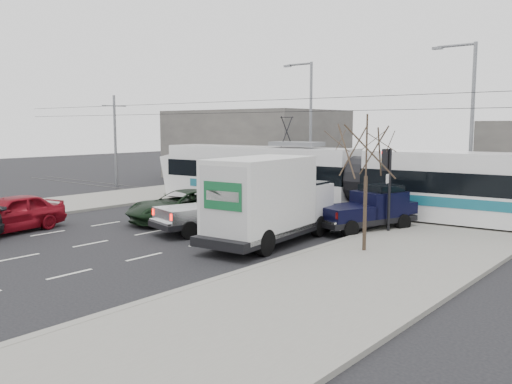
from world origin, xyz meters
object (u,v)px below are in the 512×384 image
Objects in this scene: street_lamp_near at (469,118)px; navy_pickup at (370,208)px; green_car at (183,206)px; tram at (360,181)px; box_truck at (268,201)px; street_lamp_far at (308,120)px; red_car at (9,214)px; silver_pickup at (221,208)px; bare_tree at (366,152)px; traffic_signal at (387,172)px.

street_lamp_near is 1.73× the size of navy_pickup.
street_lamp_near is at bearing 61.20° from green_car.
navy_pickup is (2.39, -3.39, -0.83)m from tram.
street_lamp_far is at bearing 113.18° from box_truck.
red_car is (-2.30, -19.97, -4.26)m from street_lamp_far.
street_lamp_far is (-11.50, 2.00, 0.00)m from street_lamp_near.
silver_pickup is at bearing 160.89° from box_truck.
tram is 4.23m from navy_pickup.
tram is 8.44m from box_truck.
box_truck is at bearing 2.12° from green_car.
street_lamp_far is at bearing 136.44° from tram.
street_lamp_far reaches higher than bare_tree.
bare_tree is 0.56× the size of street_lamp_near.
street_lamp_near reaches higher than box_truck.
tram is 8.17m from silver_pickup.
street_lamp_near is at bearing 39.10° from tram.
tram is 3.55× the size of box_truck.
bare_tree is 1.39× the size of traffic_signal.
green_car is at bearing -131.32° from street_lamp_near.
traffic_signal is at bearing -41.72° from street_lamp_far.
box_truck reaches higher than navy_pickup.
street_lamp_far is at bearing 122.72° from silver_pickup.
traffic_signal reaches higher than navy_pickup.
navy_pickup is (5.22, 4.22, 0.00)m from silver_pickup.
green_car is (-10.14, 0.29, -3.00)m from bare_tree.
street_lamp_near reaches higher than silver_pickup.
green_car is at bearing -82.89° from street_lamp_far.
red_car is (-13.80, -17.97, -4.26)m from street_lamp_near.
street_lamp_far reaches higher than box_truck.
silver_pickup is 9.39m from red_car.
tram is 9.33m from green_car.
silver_pickup is at bearing -71.40° from street_lamp_far.
tram is at bearing -38.78° from street_lamp_far.
street_lamp_near and street_lamp_far have the same top height.
box_truck is at bearing -61.09° from street_lamp_far.
green_car is 7.83m from red_car.
bare_tree is 5.39m from navy_pickup.
tram is 17.08m from red_car.
bare_tree reaches higher than traffic_signal.
traffic_signal reaches higher than box_truck.
green_car is at bearing -135.55° from navy_pickup.
street_lamp_far is 0.35× the size of tram.
red_car reaches higher than green_car.
traffic_signal is 0.69× the size of navy_pickup.
silver_pickup is 2.95m from green_car.
tram is at bearing 144.17° from navy_pickup.
navy_pickup is at bearing 63.99° from box_truck.
silver_pickup is at bearing -115.20° from tram.
street_lamp_near reaches higher than bare_tree.
navy_pickup is (-0.87, 0.17, -1.73)m from traffic_signal.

